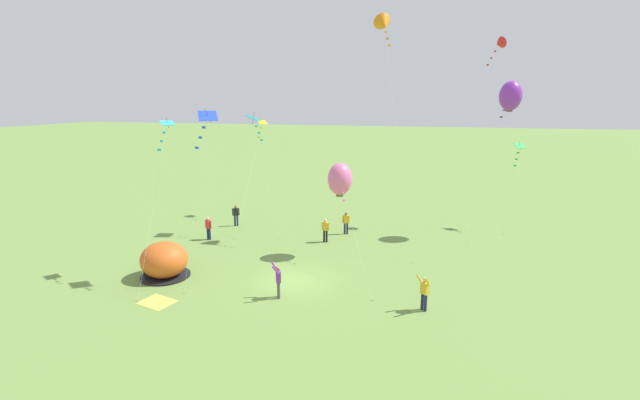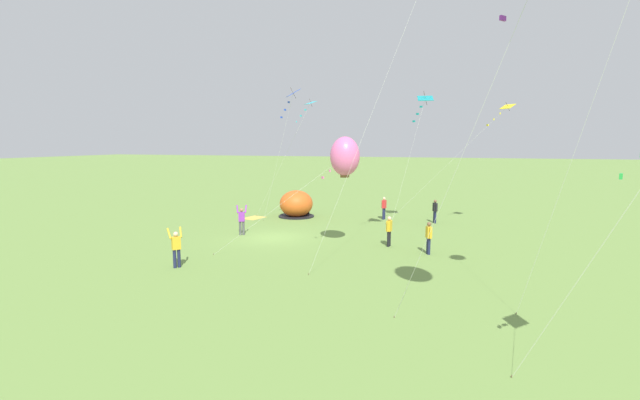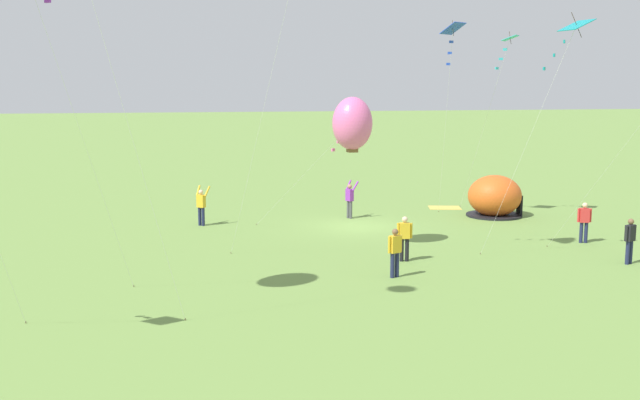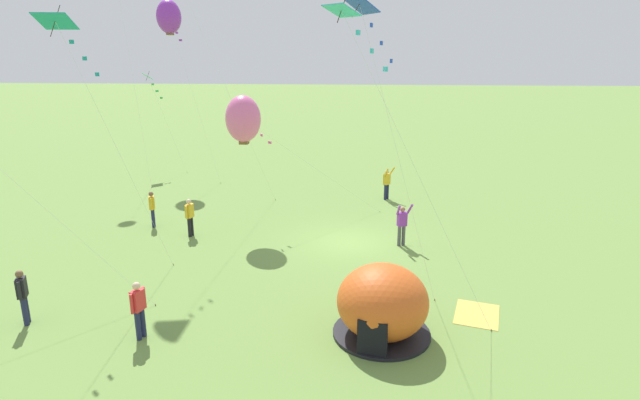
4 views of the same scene
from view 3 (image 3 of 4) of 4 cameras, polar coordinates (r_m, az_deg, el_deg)
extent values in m
plane|color=olive|center=(35.31, 2.89, -2.03)|extent=(300.00, 300.00, 0.00)
ellipsoid|color=#D8591E|center=(38.89, 13.17, 0.32)|extent=(2.70, 2.60, 2.10)
cylinder|color=black|center=(39.04, 13.12, -1.13)|extent=(2.81, 2.81, 0.10)
cube|color=black|center=(39.26, 14.96, -0.41)|extent=(0.29, 0.81, 1.10)
cube|color=gold|center=(41.17, 9.48, -0.58)|extent=(1.97, 1.68, 0.01)
cylinder|color=#1E2347|center=(26.06, 5.54, -4.98)|extent=(0.15, 0.15, 0.88)
cylinder|color=#1E2347|center=(26.18, 5.88, -4.92)|extent=(0.15, 0.15, 0.88)
cube|color=gold|center=(25.95, 5.74, -3.36)|extent=(0.44, 0.36, 0.60)
sphere|color=brown|center=(25.86, 5.75, -2.43)|extent=(0.22, 0.22, 0.22)
cylinder|color=gold|center=(25.80, 5.30, -3.43)|extent=(0.09, 0.09, 0.58)
cylinder|color=gold|center=(26.11, 6.17, -3.30)|extent=(0.09, 0.09, 0.58)
cylinder|color=black|center=(28.53, 6.64, -3.79)|extent=(0.15, 0.15, 0.88)
cylinder|color=black|center=(28.50, 6.24, -3.79)|extent=(0.15, 0.15, 0.88)
cube|color=gold|center=(28.36, 6.47, -2.33)|extent=(0.42, 0.30, 0.60)
sphere|color=beige|center=(28.28, 6.49, -1.48)|extent=(0.22, 0.22, 0.22)
cylinder|color=gold|center=(28.40, 6.97, -2.33)|extent=(0.09, 0.09, 0.58)
cylinder|color=gold|center=(28.33, 5.97, -2.34)|extent=(0.09, 0.09, 0.58)
cylinder|color=#1E2347|center=(30.26, 22.58, -3.68)|extent=(0.15, 0.15, 0.88)
cylinder|color=#1E2347|center=(30.10, 22.38, -3.74)|extent=(0.15, 0.15, 0.88)
cube|color=black|center=(30.04, 22.57, -2.33)|extent=(0.45, 0.38, 0.60)
sphere|color=brown|center=(29.96, 22.61, -1.53)|extent=(0.22, 0.22, 0.22)
cylinder|color=black|center=(30.25, 22.81, -2.27)|extent=(0.09, 0.09, 0.58)
cylinder|color=black|center=(29.83, 22.32, -2.39)|extent=(0.09, 0.09, 0.58)
cylinder|color=#4C4C51|center=(37.47, 2.17, -0.71)|extent=(0.15, 0.15, 0.88)
cylinder|color=#4C4C51|center=(37.32, 2.36, -0.75)|extent=(0.15, 0.15, 0.88)
cube|color=purple|center=(37.28, 2.27, 0.39)|extent=(0.38, 0.45, 0.60)
sphere|color=#9E7051|center=(37.22, 2.27, 1.04)|extent=(0.22, 0.22, 0.22)
cylinder|color=purple|center=(37.51, 2.20, 1.15)|extent=(0.36, 0.29, 0.50)
cylinder|color=purple|center=(37.10, 2.71, 1.07)|extent=(0.39, 0.19, 0.50)
cylinder|color=#1E2347|center=(35.92, -9.15, -1.23)|extent=(0.15, 0.15, 0.88)
cylinder|color=#1E2347|center=(35.80, -8.89, -1.26)|extent=(0.15, 0.15, 0.88)
cube|color=gold|center=(35.74, -9.05, -0.08)|extent=(0.45, 0.43, 0.60)
sphere|color=beige|center=(35.68, -9.07, 0.60)|extent=(0.22, 0.22, 0.22)
cylinder|color=gold|center=(35.95, -9.26, 0.71)|extent=(0.27, 0.37, 0.50)
cylinder|color=gold|center=(35.64, -8.58, 0.66)|extent=(0.35, 0.31, 0.50)
cylinder|color=#1E2347|center=(33.47, 19.28, -2.35)|extent=(0.15, 0.15, 0.88)
cylinder|color=#1E2347|center=(33.53, 19.61, -2.35)|extent=(0.15, 0.15, 0.88)
cube|color=red|center=(33.37, 19.51, -1.11)|extent=(0.43, 0.33, 0.60)
sphere|color=beige|center=(33.30, 19.54, -0.38)|extent=(0.22, 0.22, 0.22)
cylinder|color=red|center=(33.30, 19.09, -1.10)|extent=(0.09, 0.09, 0.58)
cylinder|color=red|center=(33.44, 19.92, -1.11)|extent=(0.09, 0.09, 0.58)
cylinder|color=silver|center=(26.70, -3.45, 10.79)|extent=(2.90, 5.29, 15.12)
cylinder|color=brown|center=(29.88, -6.81, -4.02)|extent=(0.03, 0.03, 0.06)
cylinder|color=silver|center=(32.54, -1.55, 1.61)|extent=(3.11, 6.28, 5.12)
cylinder|color=brown|center=(35.77, -4.87, -1.86)|extent=(0.03, 0.03, 0.06)
ellipsoid|color=pink|center=(29.58, 2.48, 5.85)|extent=(1.59, 1.59, 2.09)
cube|color=brown|center=(29.65, 2.47, 3.94)|extent=(0.40, 0.40, 0.29)
cube|color=pink|center=(29.95, 1.92, 5.09)|extent=(0.21, 0.13, 0.12)
cube|color=pink|center=(30.26, 1.46, 4.46)|extent=(0.21, 0.14, 0.12)
cube|color=pink|center=(30.58, 1.01, 3.84)|extent=(0.18, 0.19, 0.12)
cylinder|color=silver|center=(23.11, -17.72, 4.79)|extent=(2.48, 3.64, 10.36)
cylinder|color=brown|center=(25.64, -14.01, -6.38)|extent=(0.03, 0.03, 0.06)
cube|color=purple|center=(22.35, -20.04, 14.09)|extent=(0.19, 0.17, 0.12)
cylinder|color=silver|center=(37.92, 9.54, 5.64)|extent=(0.54, 2.69, 9.24)
cylinder|color=brown|center=(39.77, 9.03, -0.86)|extent=(0.03, 0.03, 0.06)
cube|color=blue|center=(36.62, 10.10, 12.75)|extent=(1.30, 1.26, 0.52)
cylinder|color=#332314|center=(36.62, 10.10, 12.77)|extent=(0.11, 0.46, 0.77)
cube|color=blue|center=(36.95, 9.97, 11.79)|extent=(0.21, 0.09, 0.12)
cube|color=blue|center=(37.23, 9.86, 10.97)|extent=(0.21, 0.10, 0.12)
cube|color=blue|center=(37.52, 9.75, 10.18)|extent=(0.21, 0.09, 0.12)
cylinder|color=silver|center=(39.30, 12.34, 5.35)|extent=(0.44, 4.47, 8.81)
cylinder|color=brown|center=(41.73, 10.63, -0.45)|extent=(0.03, 0.03, 0.06)
cube|color=#33B7D1|center=(37.37, 14.29, 11.87)|extent=(1.01, 1.02, 0.26)
cylinder|color=#332314|center=(37.37, 14.29, 11.89)|extent=(0.04, 0.23, 0.60)
cube|color=#33B7D1|center=(37.70, 13.92, 11.07)|extent=(0.21, 0.11, 0.12)
cube|color=#33B7D1|center=(37.99, 13.62, 10.40)|extent=(0.21, 0.09, 0.12)
cube|color=#33B7D1|center=(38.28, 13.32, 9.74)|extent=(0.21, 0.13, 0.12)
cylinder|color=brown|center=(22.79, -21.51, -8.66)|extent=(0.03, 0.03, 0.06)
cylinder|color=silver|center=(28.58, 21.63, 3.09)|extent=(0.74, 7.76, 8.19)
cylinder|color=brown|center=(32.28, 16.91, -3.38)|extent=(0.03, 0.03, 0.06)
cylinder|color=silver|center=(29.32, 15.44, 4.06)|extent=(2.59, 1.86, 8.74)
cylinder|color=brown|center=(30.23, 12.13, -4.01)|extent=(0.03, 0.03, 0.06)
cube|color=teal|center=(29.12, 18.96, 12.49)|extent=(1.07, 1.13, 0.42)
cylinder|color=#332314|center=(29.12, 18.96, 12.51)|extent=(0.34, 0.25, 0.91)
cube|color=teal|center=(29.12, 18.12, 11.41)|extent=(0.16, 0.20, 0.12)
cube|color=teal|center=(29.13, 17.41, 10.48)|extent=(0.17, 0.20, 0.12)
cube|color=teal|center=(29.16, 16.71, 9.56)|extent=(0.17, 0.19, 0.12)
cylinder|color=silver|center=(19.47, -15.70, 10.04)|extent=(3.36, 2.79, 14.32)
cylinder|color=brown|center=(21.83, -10.23, -8.93)|extent=(0.03, 0.03, 0.06)
camera|label=1|loc=(55.27, -10.22, 12.23)|focal=24.00mm
camera|label=2|loc=(27.45, -44.92, 4.59)|focal=24.00mm
camera|label=4|loc=(45.21, 28.92, 8.97)|focal=28.00mm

